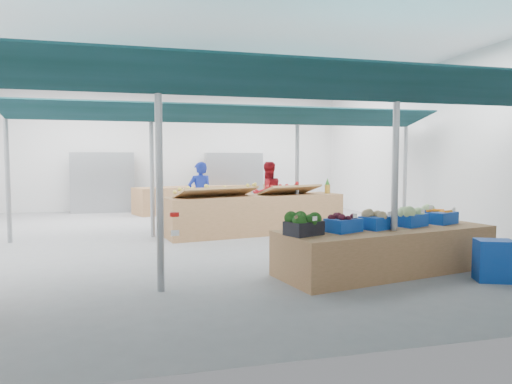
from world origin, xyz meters
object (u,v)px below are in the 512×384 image
vendor_right (268,194)px  vendor_left (200,195)px  veg_counter (386,250)px  crate_stack (494,261)px  fruit_counter (256,215)px

vendor_right → vendor_left: bearing=-9.9°
veg_counter → crate_stack: bearing=-48.7°
crate_stack → vendor_left: vendor_left is taller
veg_counter → fruit_counter: bearing=93.1°
fruit_counter → crate_stack: (2.32, -5.04, -0.16)m
fruit_counter → crate_stack: fruit_counter is taller
veg_counter → fruit_counter: fruit_counter is taller
veg_counter → crate_stack: size_ratio=5.86×
veg_counter → crate_stack: veg_counter is taller
fruit_counter → veg_counter: bearing=-85.0°
vendor_left → vendor_right: 1.80m
fruit_counter → vendor_left: (-1.20, 1.10, 0.40)m
vendor_left → crate_stack: bearing=109.8°
crate_stack → vendor_right: vendor_right is taller
vendor_left → fruit_counter: bearing=127.5°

